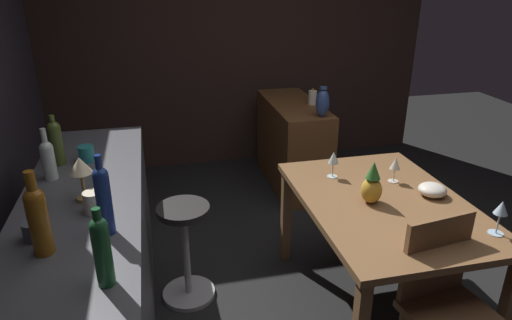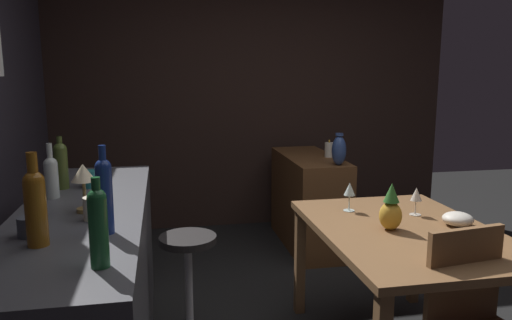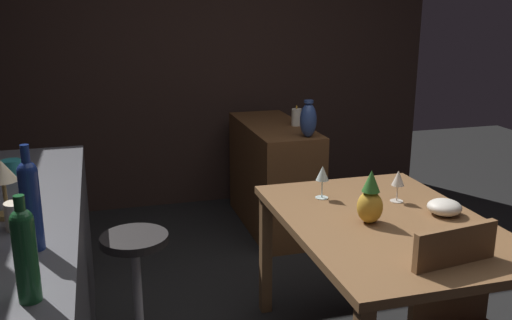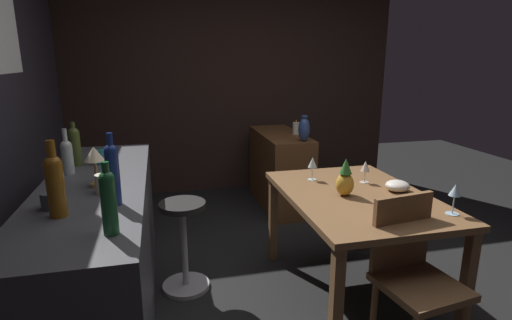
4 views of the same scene
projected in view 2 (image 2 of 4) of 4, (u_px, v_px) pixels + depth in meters
wall_side_right at (233, 97)px, 4.86m from camera, size 0.10×4.40×2.60m
dining_table at (405, 244)px, 2.59m from camera, size 1.29×0.91×0.74m
kitchen_counter at (87, 295)px, 2.46m from camera, size 2.10×0.60×0.90m
sideboard_cabinet at (309, 201)px, 4.39m from camera, size 1.10×0.44×0.82m
bar_stool at (189, 287)px, 2.77m from camera, size 0.34×0.34×0.65m
wine_glass_left at (416, 195)px, 2.80m from camera, size 0.07×0.07×0.16m
wine_glass_center at (350, 190)px, 2.88m from camera, size 0.07×0.07×0.17m
pineapple_centerpiece at (391, 210)px, 2.54m from camera, size 0.12×0.12×0.25m
fruit_bowl at (458, 219)px, 2.62m from camera, size 0.16×0.16×0.07m
wine_bottle_clear at (51, 175)px, 2.55m from camera, size 0.07×0.07×0.29m
wine_bottle_amber at (35, 204)px, 1.84m from camera, size 0.08×0.08×0.36m
wine_bottle_cobalt at (104, 193)px, 1.98m from camera, size 0.07×0.07×0.37m
wine_bottle_olive at (61, 164)px, 2.75m from camera, size 0.08×0.08×0.30m
wine_bottle_green at (98, 224)px, 1.64m from camera, size 0.06×0.06×0.31m
cup_teal at (91, 179)px, 2.80m from camera, size 0.13×0.09×0.10m
cup_cream at (94, 208)px, 2.19m from camera, size 0.13×0.09×0.10m
cup_slate at (30, 226)px, 1.97m from camera, size 0.13×0.09×0.08m
counter_lamp at (83, 177)px, 2.29m from camera, size 0.11×0.11×0.23m
pillar_candle_tall at (329, 150)px, 4.25m from camera, size 0.08×0.08×0.15m
vase_ceramic_blue at (339, 150)px, 3.86m from camera, size 0.11×0.11×0.26m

